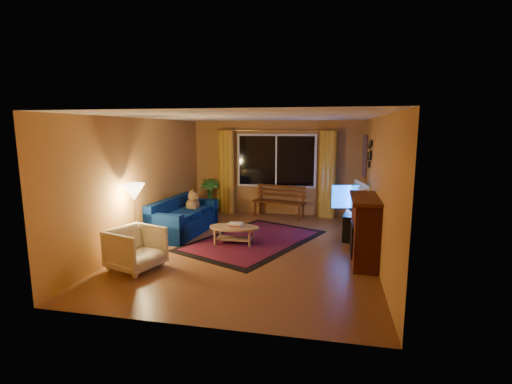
% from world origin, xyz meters
% --- Properties ---
extents(floor, '(4.50, 6.00, 0.02)m').
position_xyz_m(floor, '(0.00, 0.00, -0.01)').
color(floor, brown).
rests_on(floor, ground).
extents(ceiling, '(4.50, 6.00, 0.02)m').
position_xyz_m(ceiling, '(0.00, 0.00, 2.51)').
color(ceiling, white).
rests_on(ceiling, ground).
extents(wall_back, '(4.50, 0.02, 2.50)m').
position_xyz_m(wall_back, '(0.00, 3.01, 1.25)').
color(wall_back, '#BB7E3B').
rests_on(wall_back, ground).
extents(wall_left, '(0.02, 6.00, 2.50)m').
position_xyz_m(wall_left, '(-2.26, 0.00, 1.25)').
color(wall_left, '#BB7E3B').
rests_on(wall_left, ground).
extents(wall_right, '(0.02, 6.00, 2.50)m').
position_xyz_m(wall_right, '(2.26, 0.00, 1.25)').
color(wall_right, '#BB7E3B').
rests_on(wall_right, ground).
extents(window, '(2.00, 0.02, 1.30)m').
position_xyz_m(window, '(0.00, 2.94, 1.45)').
color(window, black).
rests_on(window, wall_back).
extents(curtain_rod, '(3.20, 0.03, 0.03)m').
position_xyz_m(curtain_rod, '(0.00, 2.90, 2.25)').
color(curtain_rod, '#BF8C3F').
rests_on(curtain_rod, wall_back).
extents(curtain_left, '(0.36, 0.36, 2.24)m').
position_xyz_m(curtain_left, '(-1.35, 2.88, 1.12)').
color(curtain_left, gold).
rests_on(curtain_left, ground).
extents(curtain_right, '(0.36, 0.36, 2.24)m').
position_xyz_m(curtain_right, '(1.35, 2.88, 1.12)').
color(curtain_right, gold).
rests_on(curtain_right, ground).
extents(bench, '(1.41, 0.71, 0.41)m').
position_xyz_m(bench, '(0.13, 2.60, 0.20)').
color(bench, '#441D08').
rests_on(bench, ground).
extents(potted_plant, '(0.66, 0.66, 0.95)m').
position_xyz_m(potted_plant, '(-1.76, 2.63, 0.48)').
color(potted_plant, '#235B1E').
rests_on(potted_plant, ground).
extents(sofa, '(0.99, 1.96, 0.77)m').
position_xyz_m(sofa, '(-1.71, 0.70, 0.38)').
color(sofa, '#051848').
rests_on(sofa, ground).
extents(dog, '(0.32, 0.43, 0.44)m').
position_xyz_m(dog, '(-1.66, 1.13, 0.60)').
color(dog, olive).
rests_on(dog, sofa).
extents(armchair, '(0.89, 0.93, 0.77)m').
position_xyz_m(armchair, '(-1.64, -1.49, 0.38)').
color(armchair, beige).
rests_on(armchair, ground).
extents(floor_lamp, '(0.22, 0.22, 1.30)m').
position_xyz_m(floor_lamp, '(-2.00, -0.84, 0.65)').
color(floor_lamp, '#BF8C3F').
rests_on(floor_lamp, ground).
extents(rug, '(2.94, 3.50, 0.02)m').
position_xyz_m(rug, '(-0.08, 0.43, 0.01)').
color(rug, maroon).
rests_on(rug, ground).
extents(coffee_table, '(1.02, 1.02, 0.37)m').
position_xyz_m(coffee_table, '(-0.41, 0.13, 0.18)').
color(coffee_table, '#A4815C').
rests_on(coffee_table, ground).
extents(tv_console, '(0.59, 1.35, 0.54)m').
position_xyz_m(tv_console, '(2.00, 1.27, 0.27)').
color(tv_console, black).
rests_on(tv_console, ground).
extents(television, '(0.36, 1.08, 0.62)m').
position_xyz_m(television, '(2.00, 1.27, 0.85)').
color(television, black).
rests_on(television, tv_console).
extents(fireplace, '(0.40, 1.20, 1.10)m').
position_xyz_m(fireplace, '(2.05, -0.40, 0.55)').
color(fireplace, maroon).
rests_on(fireplace, ground).
extents(mirror_cluster, '(0.06, 0.60, 0.56)m').
position_xyz_m(mirror_cluster, '(2.21, 1.30, 1.80)').
color(mirror_cluster, black).
rests_on(mirror_cluster, wall_right).
extents(painting, '(0.04, 0.76, 0.96)m').
position_xyz_m(painting, '(2.22, 2.45, 1.65)').
color(painting, '#C55E18').
rests_on(painting, wall_right).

